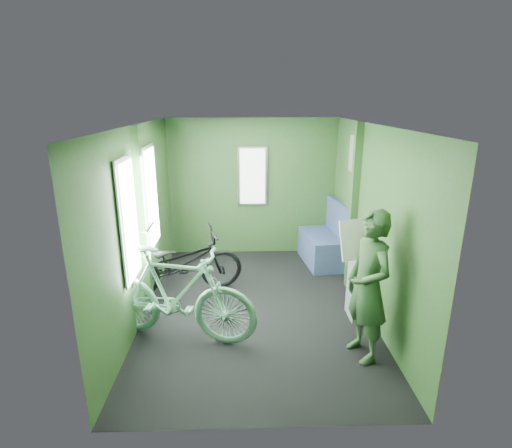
{
  "coord_description": "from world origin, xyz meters",
  "views": [
    {
      "loc": [
        -0.15,
        -4.61,
        2.57
      ],
      "look_at": [
        0.0,
        0.1,
        1.1
      ],
      "focal_mm": 28.0,
      "sensor_mm": 36.0,
      "label": 1
    }
  ],
  "objects_px": {
    "bench_seat": "(324,245)",
    "passenger": "(368,286)",
    "waste_box": "(361,285)",
    "bicycle_mint": "(179,338)",
    "bicycle_black": "(182,293)"
  },
  "relations": [
    {
      "from": "bench_seat",
      "to": "passenger",
      "type": "bearing_deg",
      "value": -98.67
    },
    {
      "from": "waste_box",
      "to": "bench_seat",
      "type": "relative_size",
      "value": 0.82
    },
    {
      "from": "bicycle_mint",
      "to": "waste_box",
      "type": "xyz_separation_m",
      "value": [
        2.16,
        0.42,
        0.43
      ]
    },
    {
      "from": "passenger",
      "to": "waste_box",
      "type": "distance_m",
      "value": 0.89
    },
    {
      "from": "bicycle_black",
      "to": "bench_seat",
      "type": "height_order",
      "value": "bench_seat"
    },
    {
      "from": "passenger",
      "to": "bench_seat",
      "type": "height_order",
      "value": "passenger"
    },
    {
      "from": "bicycle_black",
      "to": "bicycle_mint",
      "type": "xyz_separation_m",
      "value": [
        0.12,
        -1.1,
        0.0
      ]
    },
    {
      "from": "waste_box",
      "to": "bench_seat",
      "type": "bearing_deg",
      "value": 93.74
    },
    {
      "from": "bicycle_mint",
      "to": "waste_box",
      "type": "bearing_deg",
      "value": -64.14
    },
    {
      "from": "bicycle_black",
      "to": "waste_box",
      "type": "height_order",
      "value": "waste_box"
    },
    {
      "from": "bicycle_mint",
      "to": "bench_seat",
      "type": "xyz_separation_m",
      "value": [
        2.05,
        2.13,
        0.31
      ]
    },
    {
      "from": "bicycle_mint",
      "to": "passenger",
      "type": "height_order",
      "value": "passenger"
    },
    {
      "from": "bicycle_black",
      "to": "waste_box",
      "type": "bearing_deg",
      "value": -122.04
    },
    {
      "from": "bench_seat",
      "to": "bicycle_black",
      "type": "bearing_deg",
      "value": -161.85
    },
    {
      "from": "bicycle_mint",
      "to": "bicycle_black",
      "type": "bearing_deg",
      "value": 21.0
    }
  ]
}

